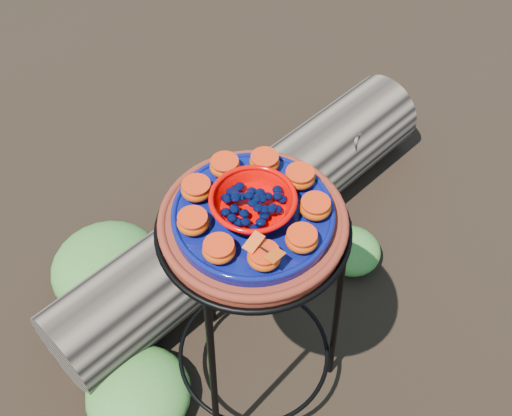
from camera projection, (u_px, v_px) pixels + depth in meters
ground at (254, 375)px, 1.85m from camera, size 60.00×60.00×0.00m
plant_stand at (254, 314)px, 1.57m from camera, size 0.44×0.44×0.70m
terracotta_saucer at (253, 223)px, 1.29m from camera, size 0.38×0.38×0.03m
cobalt_plate at (253, 215)px, 1.27m from camera, size 0.32×0.32×0.02m
red_bowl at (253, 205)px, 1.25m from camera, size 0.16×0.16×0.04m
glass_gems at (253, 194)px, 1.22m from camera, size 0.13×0.13×0.02m
orange_half_0 at (264, 257)px, 1.17m from camera, size 0.06×0.06×0.03m
orange_half_1 at (302, 239)px, 1.20m from camera, size 0.06×0.06×0.03m
orange_half_2 at (315, 207)px, 1.25m from camera, size 0.06×0.06×0.03m
orange_half_3 at (300, 177)px, 1.30m from camera, size 0.06×0.06×0.03m
orange_half_4 at (265, 162)px, 1.32m from camera, size 0.06×0.06×0.03m
orange_half_5 at (225, 166)px, 1.32m from camera, size 0.06×0.06×0.03m
orange_half_6 at (197, 189)px, 1.28m from camera, size 0.06×0.06×0.03m
orange_half_7 at (193, 222)px, 1.22m from camera, size 0.06×0.06×0.03m
orange_half_8 at (219, 250)px, 1.18m from camera, size 0.06×0.06×0.03m
butterfly at (264, 249)px, 1.15m from camera, size 0.10×0.08×0.02m
driftwood_log at (248, 213)px, 2.05m from camera, size 1.47×0.63×0.27m
foliage_left at (138, 393)px, 1.74m from camera, size 0.29×0.29×0.14m
foliage_right at (351, 250)px, 2.07m from camera, size 0.19×0.19×0.10m
foliage_back at (107, 267)px, 1.98m from camera, size 0.35×0.35×0.17m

